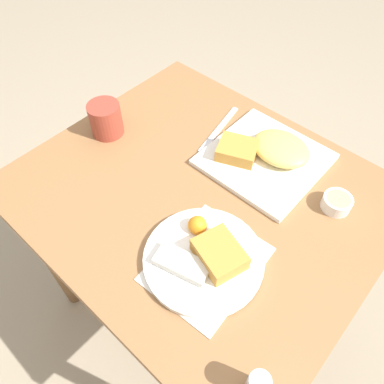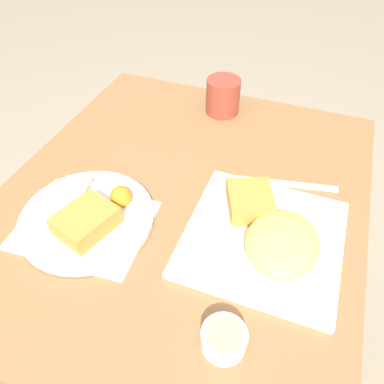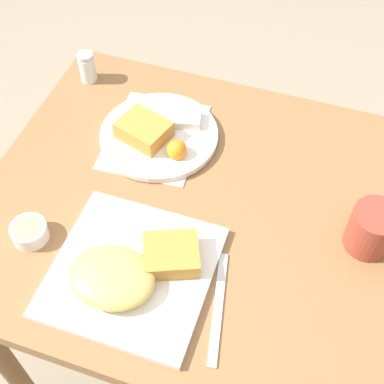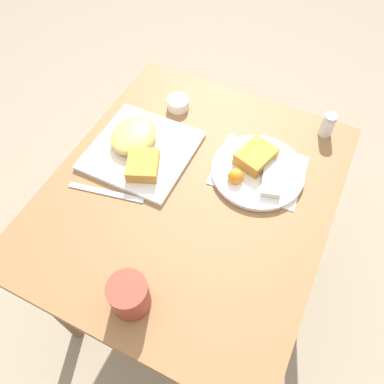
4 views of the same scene
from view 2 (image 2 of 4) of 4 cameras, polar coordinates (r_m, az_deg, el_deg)
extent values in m
plane|color=gray|center=(1.40, -0.99, -21.51)|extent=(8.00, 8.00, 0.00)
cube|color=olive|center=(0.81, -1.58, -1.18)|extent=(0.88, 0.76, 0.04)
cylinder|color=brown|center=(1.31, 18.37, -4.42)|extent=(0.05, 0.05, 0.68)
cylinder|color=brown|center=(1.10, -27.08, -23.85)|extent=(0.05, 0.05, 0.68)
cylinder|color=brown|center=(1.41, -7.62, 2.35)|extent=(0.05, 0.05, 0.68)
cube|color=silver|center=(0.77, -16.02, -4.77)|extent=(0.22, 0.26, 0.00)
cube|color=white|center=(0.73, 10.76, -6.90)|extent=(0.29, 0.29, 0.01)
ellipsoid|color=#EAC660|center=(0.69, 13.59, -7.48)|extent=(0.16, 0.13, 0.04)
cube|color=#C68938|center=(0.75, 8.79, -1.59)|extent=(0.13, 0.12, 0.04)
cylinder|color=white|center=(0.77, -15.68, -3.81)|extent=(0.26, 0.26, 0.01)
cube|color=#C68938|center=(0.73, -15.86, -4.27)|extent=(0.13, 0.11, 0.04)
cube|color=silver|center=(0.79, -17.95, -1.05)|extent=(0.13, 0.08, 0.02)
sphere|color=orange|center=(0.77, -10.77, -0.68)|extent=(0.04, 0.04, 0.04)
cylinder|color=white|center=(0.60, 4.86, -21.42)|extent=(0.07, 0.07, 0.03)
cylinder|color=#D1B775|center=(0.59, 4.96, -20.82)|extent=(0.06, 0.06, 0.00)
cube|color=silver|center=(0.85, 14.25, 1.20)|extent=(0.06, 0.22, 0.00)
cylinder|color=#9E3D2D|center=(1.03, 4.74, 14.36)|extent=(0.09, 0.09, 0.09)
camera|label=1|loc=(0.71, -76.18, 32.63)|focal=35.00mm
camera|label=3|loc=(0.88, 75.28, 42.79)|focal=50.00mm
camera|label=4|loc=(1.19, -7.39, 58.66)|focal=35.00mm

